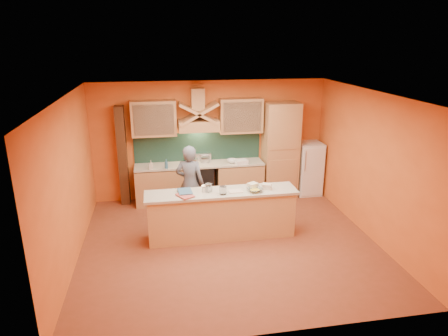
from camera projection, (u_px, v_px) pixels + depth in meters
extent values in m
cube|color=brown|center=(229.00, 243.00, 7.60)|extent=(5.50, 5.00, 0.01)
cube|color=white|center=(230.00, 95.00, 6.73)|extent=(5.50, 5.00, 0.01)
cube|color=orange|center=(210.00, 140.00, 9.51)|extent=(5.50, 0.02, 2.80)
cube|color=orange|center=(268.00, 240.00, 4.83)|extent=(5.50, 0.02, 2.80)
cube|color=orange|center=(69.00, 183.00, 6.72)|extent=(0.02, 5.00, 2.80)
cube|color=orange|center=(371.00, 165.00, 7.62)|extent=(0.02, 5.00, 2.80)
cube|color=tan|center=(160.00, 186.00, 9.32)|extent=(1.10, 0.60, 0.86)
cube|color=tan|center=(239.00, 181.00, 9.63)|extent=(1.10, 0.60, 0.86)
cube|color=beige|center=(200.00, 164.00, 9.33)|extent=(3.00, 0.62, 0.04)
cube|color=black|center=(200.00, 182.00, 9.47)|extent=(0.60, 0.58, 0.90)
cube|color=#17332A|center=(198.00, 147.00, 9.49)|extent=(3.00, 0.03, 0.70)
cube|color=tan|center=(199.00, 125.00, 9.09)|extent=(0.92, 0.50, 0.24)
cube|color=tan|center=(198.00, 99.00, 9.01)|extent=(0.30, 0.30, 0.50)
cube|color=tan|center=(154.00, 118.00, 8.94)|extent=(1.00, 0.35, 0.80)
cube|color=tan|center=(241.00, 116.00, 9.27)|extent=(1.00, 0.35, 0.80)
cube|color=tan|center=(280.00, 150.00, 9.57)|extent=(0.80, 0.60, 2.30)
cube|color=white|center=(308.00, 168.00, 9.85)|extent=(0.58, 0.60, 1.30)
cube|color=#472816|center=(123.00, 156.00, 9.11)|extent=(0.20, 0.30, 2.30)
cube|color=#E1B173|center=(222.00, 216.00, 7.73)|extent=(2.80, 0.55, 0.88)
cube|color=beige|center=(221.00, 193.00, 7.58)|extent=(2.90, 0.62, 0.05)
imported|color=slate|center=(190.00, 184.00, 8.31)|extent=(0.70, 0.56, 1.65)
cylinder|color=silver|center=(193.00, 163.00, 9.18)|extent=(0.23, 0.23, 0.17)
cylinder|color=#BBBBC2|center=(205.00, 161.00, 9.40)|extent=(0.23, 0.23, 0.13)
imported|color=beige|center=(151.00, 165.00, 8.91)|extent=(0.09, 0.09, 0.20)
imported|color=#33698E|center=(166.00, 164.00, 8.94)|extent=(0.10, 0.11, 0.22)
imported|color=silver|center=(232.00, 161.00, 9.39)|extent=(0.28, 0.28, 0.08)
cube|color=white|center=(241.00, 162.00, 9.30)|extent=(0.32, 0.28, 0.10)
imported|color=#BF4D44|center=(180.00, 197.00, 7.26)|extent=(0.36, 0.39, 0.03)
imported|color=#395F7F|center=(178.00, 192.00, 7.44)|extent=(0.28, 0.36, 0.03)
cylinder|color=silver|center=(209.00, 188.00, 7.53)|extent=(0.16, 0.16, 0.16)
cylinder|color=silver|center=(223.00, 190.00, 7.42)|extent=(0.18, 0.18, 0.15)
cube|color=silver|center=(205.00, 189.00, 7.57)|extent=(0.12, 0.12, 0.09)
imported|color=white|center=(255.00, 190.00, 7.55)|extent=(0.34, 0.34, 0.07)
cube|color=beige|center=(235.00, 191.00, 7.56)|extent=(0.25, 0.19, 0.02)
cube|color=beige|center=(253.00, 186.00, 7.69)|extent=(0.23, 0.21, 0.12)
cube|color=beige|center=(267.00, 186.00, 7.67)|extent=(0.22, 0.20, 0.11)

